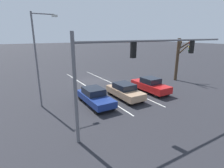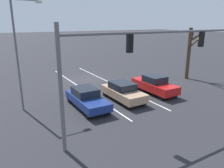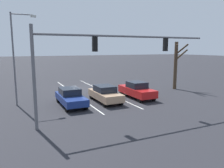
{
  "view_description": "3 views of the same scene",
  "coord_description": "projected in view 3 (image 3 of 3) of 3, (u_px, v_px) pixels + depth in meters",
  "views": [
    {
      "loc": [
        9.43,
        21.09,
        6.05
      ],
      "look_at": [
        0.72,
        6.39,
        1.23
      ],
      "focal_mm": 28.0,
      "sensor_mm": 36.0,
      "label": 1
    },
    {
      "loc": [
        9.38,
        21.9,
        6.25
      ],
      "look_at": [
        1.1,
        7.73,
        1.54
      ],
      "focal_mm": 35.0,
      "sensor_mm": 36.0,
      "label": 2
    },
    {
      "loc": [
        7.75,
        25.79,
        4.88
      ],
      "look_at": [
        -0.28,
        8.5,
        1.75
      ],
      "focal_mm": 35.0,
      "sensor_mm": 36.0,
      "label": 3
    }
  ],
  "objects": [
    {
      "name": "ground_plane",
      "position": [
        81.0,
        88.0,
        27.09
      ],
      "size": [
        240.0,
        240.0,
        0.0
      ],
      "primitive_type": "plane",
      "color": "#28282D"
    },
    {
      "name": "lane_stripe_left_divider",
      "position": [
        102.0,
        91.0,
        25.39
      ],
      "size": [
        0.12,
        17.4,
        0.01
      ],
      "primitive_type": "cube",
      "color": "silver",
      "rests_on": "ground_plane"
    },
    {
      "name": "lane_stripe_center_divider",
      "position": [
        73.0,
        93.0,
        23.97
      ],
      "size": [
        0.12,
        17.4,
        0.01
      ],
      "primitive_type": "cube",
      "color": "silver",
      "rests_on": "ground_plane"
    },
    {
      "name": "car_navy_rightlane_front",
      "position": [
        71.0,
        97.0,
        18.7
      ],
      "size": [
        1.79,
        4.63,
        1.49
      ],
      "color": "navy",
      "rests_on": "ground_plane"
    },
    {
      "name": "car_tan_midlane_front",
      "position": [
        105.0,
        94.0,
        20.01
      ],
      "size": [
        1.8,
        4.41,
        1.5
      ],
      "color": "tan",
      "rests_on": "ground_plane"
    },
    {
      "name": "car_red_leftlane_front",
      "position": [
        137.0,
        90.0,
        21.61
      ],
      "size": [
        1.79,
        4.63,
        1.61
      ],
      "color": "red",
      "rests_on": "ground_plane"
    },
    {
      "name": "traffic_signal_gantry",
      "position": [
        100.0,
        53.0,
        14.26
      ],
      "size": [
        12.99,
        0.37,
        6.24
      ],
      "color": "slate",
      "rests_on": "ground_plane"
    },
    {
      "name": "street_lamp_right_shoulder",
      "position": [
        16.0,
        53.0,
        18.21
      ],
      "size": [
        2.03,
        0.24,
        7.78
      ],
      "color": "slate",
      "rests_on": "ground_plane"
    },
    {
      "name": "bare_tree_near",
      "position": [
        176.0,
        63.0,
        25.92
      ],
      "size": [
        2.21,
        1.86,
        5.63
      ],
      "color": "#423323",
      "rests_on": "ground_plane"
    }
  ]
}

